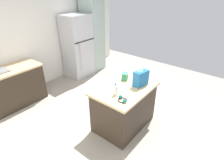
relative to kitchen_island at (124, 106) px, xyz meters
The scene contains 10 objects.
ground 0.48m from the kitchen_island, 57.13° to the left, with size 6.81×6.81×0.00m, color #9E9384.
back_wall 2.96m from the kitchen_island, 88.14° to the left, with size 5.67×0.13×2.68m.
kitchen_island is the anchor object (origin of this frame).
refrigerator 2.68m from the kitchen_island, 66.84° to the left, with size 0.75×0.67×1.81m.
tall_cabinet 3.04m from the kitchen_island, 55.16° to the left, with size 0.51×0.60×2.30m.
sink_counter 2.62m from the kitchen_island, 112.53° to the left, with size 1.32×0.68×1.08m.
shopping_bag 0.65m from the kitchen_island, 35.06° to the right, with size 0.31×0.20×0.33m.
small_box 0.59m from the kitchen_island, 34.95° to the left, with size 0.15×0.11×0.14m, color #388E66.
bottle 0.60m from the kitchen_island, behind, with size 0.07×0.07×0.21m.
ear_defenders 0.62m from the kitchen_island, 150.29° to the right, with size 0.20×0.20×0.06m.
Camera 1 is at (-2.49, -1.76, 2.52)m, focal length 28.96 mm.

